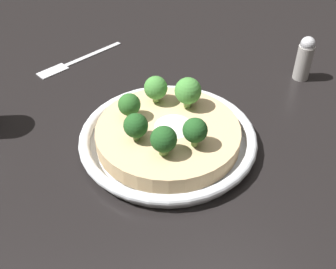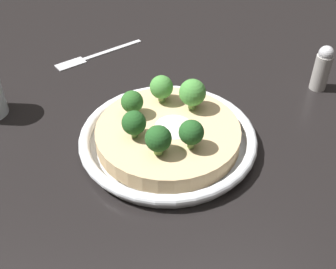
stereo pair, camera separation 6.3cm
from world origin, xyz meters
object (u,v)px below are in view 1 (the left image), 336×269
fork_utensil (73,62)px  broccoli_front_right (195,131)px  risotto_bowl (168,137)px  broccoli_right (188,91)px  pepper_shaker (304,58)px  broccoli_front (164,140)px  broccoli_front_left (136,126)px  broccoli_back_left (129,105)px  broccoli_back_right (156,88)px

fork_utensil → broccoli_front_right: bearing=84.7°
risotto_bowl → broccoli_right: bearing=37.2°
fork_utensil → pepper_shaker: pepper_shaker is taller
risotto_bowl → broccoli_front: 0.07m
broccoli_front_left → broccoli_front: 0.05m
broccoli_back_left → broccoli_front_left: 0.05m
broccoli_right → fork_utensil: size_ratio=0.27×
risotto_bowl → broccoli_front_left: broccoli_front_left is taller
risotto_bowl → broccoli_right: 0.08m
broccoli_right → fork_utensil: (-0.13, 0.26, -0.06)m
broccoli_right → risotto_bowl: bearing=-142.8°
broccoli_front → broccoli_back_right: size_ratio=0.99×
risotto_bowl → fork_utensil: bearing=104.6°
broccoli_back_left → fork_utensil: bearing=97.8°
risotto_bowl → broccoli_back_left: 0.07m
broccoli_front_right → fork_utensil: broccoli_front_right is taller
fork_utensil → pepper_shaker: size_ratio=2.22×
broccoli_front_right → pepper_shaker: size_ratio=0.53×
risotto_bowl → broccoli_front_left: 0.07m
pepper_shaker → broccoli_front_left: bearing=-166.6°
broccoli_front_right → broccoli_back_left: (-0.06, 0.10, -0.00)m
broccoli_front_left → broccoli_right: bearing=23.1°
broccoli_front_right → fork_utensil: (-0.10, 0.35, -0.06)m
broccoli_front_right → pepper_shaker: pepper_shaker is taller
risotto_bowl → fork_utensil: 0.31m
broccoli_front_left → fork_utensil: broccoli_front_left is taller
broccoli_right → broccoli_back_right: (-0.04, 0.03, -0.00)m
fork_utensil → broccoli_back_left: bearing=76.9°
broccoli_back_right → pepper_shaker: size_ratio=0.53×
broccoli_back_left → broccoli_back_right: (0.05, 0.02, 0.00)m
broccoli_front → broccoli_right: 0.11m
pepper_shaker → risotto_bowl: bearing=-165.5°
broccoli_front → broccoli_right: (0.08, 0.09, 0.00)m
broccoli_front → broccoli_right: bearing=48.5°
broccoli_back_right → pepper_shaker: 0.29m
broccoli_front_right → pepper_shaker: 0.31m
broccoli_front_right → broccoli_back_right: size_ratio=1.00×
broccoli_back_right → fork_utensil: (-0.09, 0.23, -0.06)m
risotto_bowl → pepper_shaker: size_ratio=3.19×
broccoli_front_right → broccoli_right: bearing=70.9°
broccoli_front → fork_utensil: broccoli_front is taller
broccoli_right → pepper_shaker: size_ratio=0.60×
risotto_bowl → broccoli_front: size_ratio=6.07×
risotto_bowl → broccoli_front_left: size_ratio=6.34×
risotto_bowl → broccoli_front: broccoli_front is taller
broccoli_front_left → broccoli_front: broccoli_front is taller
broccoli_front → broccoli_front_right: bearing=-1.1°
risotto_bowl → broccoli_back_left: bearing=133.2°
pepper_shaker → broccoli_back_right: bearing=-178.2°
broccoli_back_right → fork_utensil: 0.25m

